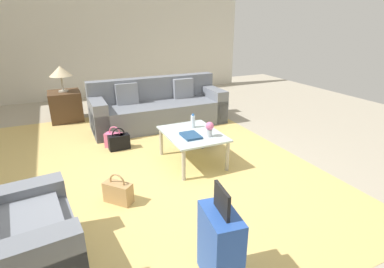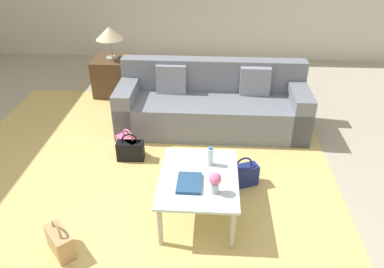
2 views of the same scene
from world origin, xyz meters
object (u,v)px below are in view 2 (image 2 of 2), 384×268
(coffee_table, at_px, (199,181))
(handbag_black, at_px, (130,150))
(table_lamp, at_px, (109,34))
(water_bottle, at_px, (210,157))
(handbag_pink, at_px, (129,146))
(handbag_tan, at_px, (60,241))
(coffee_table_book, at_px, (189,183))
(side_table, at_px, (114,76))
(flower_vase, at_px, (215,181))
(couch, at_px, (212,105))
(handbag_navy, at_px, (243,175))

(coffee_table, height_order, handbag_black, coffee_table)
(table_lamp, xyz_separation_m, handbag_black, (-1.91, -0.65, -0.85))
(water_bottle, bearing_deg, handbag_pink, 51.79)
(handbag_tan, bearing_deg, coffee_table_book, -67.48)
(side_table, distance_m, handbag_black, 2.03)
(side_table, relative_size, handbag_pink, 1.66)
(flower_vase, relative_size, table_lamp, 0.41)
(handbag_tan, bearing_deg, couch, -28.22)
(table_lamp, bearing_deg, handbag_tan, -174.40)
(table_lamp, height_order, handbag_navy, table_lamp)
(water_bottle, xyz_separation_m, handbag_black, (0.69, 0.95, -0.41))
(water_bottle, distance_m, handbag_black, 1.24)
(handbag_pink, xyz_separation_m, handbag_tan, (-1.55, 0.28, 0.00))
(flower_vase, relative_size, handbag_black, 0.57)
(couch, xyz_separation_m, handbag_black, (-0.91, 0.95, -0.18))
(couch, height_order, handbag_pink, couch)
(water_bottle, height_order, side_table, water_bottle)
(coffee_table, distance_m, coffee_table_book, 0.16)
(handbag_navy, height_order, handbag_pink, same)
(couch, xyz_separation_m, flower_vase, (-2.01, -0.05, 0.27))
(coffee_table_book, bearing_deg, side_table, 26.38)
(handbag_tan, bearing_deg, side_table, 5.60)
(coffee_table, xyz_separation_m, handbag_tan, (-0.57, 1.17, -0.26))
(handbag_black, bearing_deg, coffee_table_book, -142.46)
(flower_vase, distance_m, handbag_black, 1.56)
(table_lamp, relative_size, handbag_navy, 1.39)
(handbag_navy, bearing_deg, handbag_black, 72.65)
(water_bottle, bearing_deg, handbag_black, 54.25)
(couch, xyz_separation_m, side_table, (1.01, 1.60, -0.01))
(coffee_table_book, distance_m, table_lamp, 3.29)
(coffee_table, distance_m, water_bottle, 0.27)
(handbag_black, bearing_deg, handbag_tan, 167.75)
(coffee_table_book, height_order, handbag_black, coffee_table_book)
(water_bottle, height_order, handbag_navy, water_bottle)
(side_table, bearing_deg, handbag_pink, -161.51)
(water_bottle, xyz_separation_m, handbag_navy, (0.28, -0.36, -0.41))
(flower_vase, height_order, handbag_tan, flower_vase)
(couch, xyz_separation_m, handbag_pink, (-0.81, 0.99, -0.18))
(side_table, xyz_separation_m, handbag_tan, (-3.37, -0.33, -0.16))
(coffee_table_book, xyz_separation_m, handbag_black, (1.01, 0.77, -0.33))
(flower_vase, distance_m, side_table, 3.45)
(handbag_navy, bearing_deg, handbag_tan, 122.75)
(water_bottle, bearing_deg, coffee_table_book, 150.64)
(handbag_navy, bearing_deg, water_bottle, 127.53)
(handbag_tan, bearing_deg, handbag_black, -12.25)
(handbag_black, bearing_deg, handbag_navy, -107.35)
(table_lamp, bearing_deg, handbag_black, -161.32)
(flower_vase, relative_size, handbag_pink, 0.57)
(flower_vase, bearing_deg, handbag_tan, 104.93)
(side_table, xyz_separation_m, handbag_pink, (-1.82, -0.61, -0.16))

